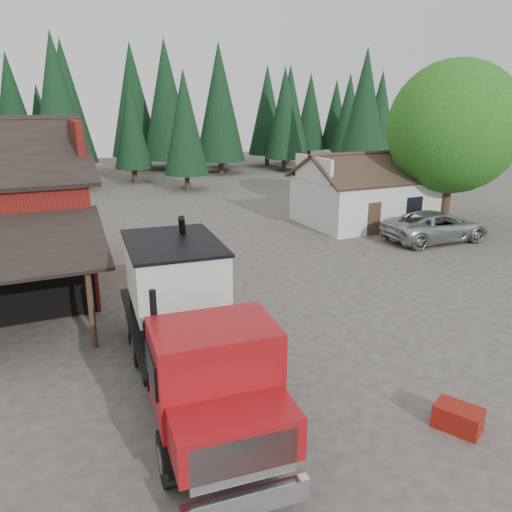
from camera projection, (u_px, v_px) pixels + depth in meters
name	position (u px, v px, depth m)	size (l,w,h in m)	color
ground	(276.00, 342.00, 16.78)	(120.00, 120.00, 0.00)	#463C37
farmhouse	(365.00, 197.00, 32.70)	(8.60, 6.42, 4.65)	silver
deciduous_tree	(454.00, 132.00, 30.37)	(8.00, 8.00, 10.20)	#382619
conifer_backdrop	(101.00, 176.00, 53.30)	(76.00, 16.00, 16.00)	black
near_pine_b	(185.00, 123.00, 43.47)	(3.96, 3.96, 10.40)	#382619
near_pine_c	(364.00, 110.00, 45.98)	(4.84, 4.84, 12.40)	#382619
near_pine_d	(57.00, 105.00, 42.57)	(5.28, 5.28, 13.40)	#382619
feed_truck	(188.00, 321.00, 13.35)	(3.50, 10.17, 4.51)	black
silver_car	(436.00, 226.00, 28.55)	(2.88, 6.26, 1.74)	#A8A9B0
equip_box	(458.00, 418.00, 12.26)	(0.70, 1.10, 0.60)	maroon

